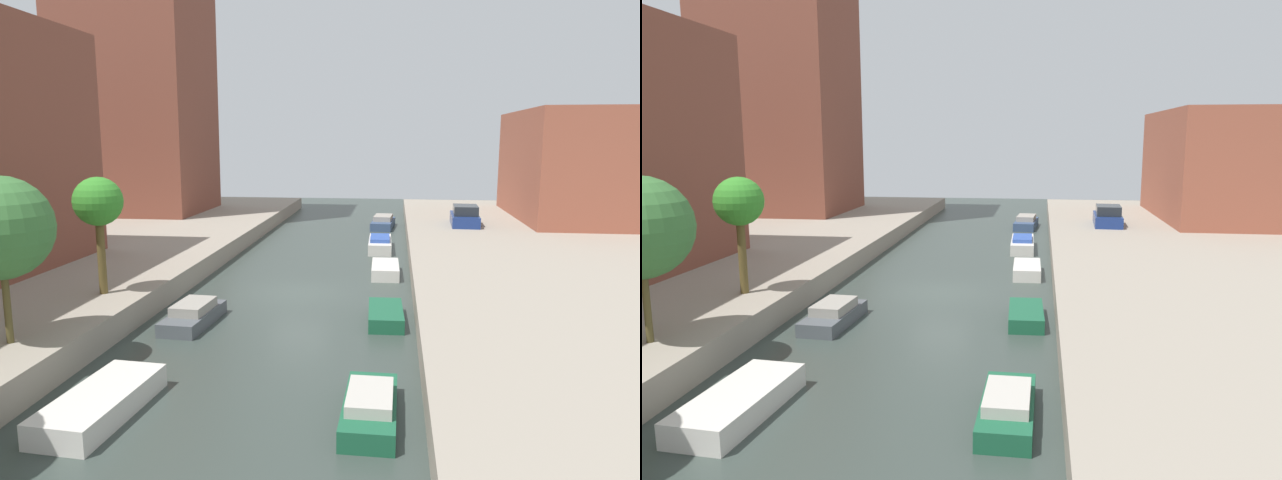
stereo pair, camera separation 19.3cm
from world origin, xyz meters
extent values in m
plane|color=#333D38|center=(0.00, 0.00, 0.00)|extent=(84.00, 84.00, 0.00)
cube|color=brown|center=(-16.00, 19.98, 14.69)|extent=(10.00, 9.52, 27.39)
cube|color=brown|center=(18.00, 20.06, 4.89)|extent=(10.00, 15.10, 7.78)
cylinder|color=brown|center=(-6.70, -10.15, 2.16)|extent=(0.20, 0.20, 2.32)
cylinder|color=brown|center=(-6.70, -4.66, 2.43)|extent=(0.30, 0.30, 2.86)
sphere|color=#348728|center=(-6.70, -4.66, 4.50)|extent=(1.81, 1.81, 1.81)
cube|color=navy|center=(8.88, 15.30, 1.37)|extent=(1.98, 4.19, 0.73)
cube|color=#1E2328|center=(8.88, 15.00, 2.05)|extent=(1.68, 2.34, 0.63)
cube|color=beige|center=(-2.96, -12.13, 0.31)|extent=(1.87, 4.03, 0.63)
cube|color=#4C5156|center=(-3.13, -4.89, 0.25)|extent=(1.55, 3.55, 0.49)
cube|color=gray|center=(-3.13, -4.85, 0.67)|extent=(1.25, 1.98, 0.35)
cube|color=#195638|center=(3.67, -11.54, 0.26)|extent=(1.32, 3.41, 0.52)
cube|color=#B2ADA3|center=(3.67, -11.68, 0.66)|extent=(1.11, 1.88, 0.29)
cube|color=#195638|center=(3.91, -3.70, 0.26)|extent=(1.38, 3.06, 0.53)
cube|color=beige|center=(3.76, 3.92, 0.29)|extent=(1.40, 3.23, 0.59)
cube|color=beige|center=(3.31, 10.82, 0.33)|extent=(1.44, 4.50, 0.65)
cube|color=#2D4C9E|center=(3.31, 10.59, 0.76)|extent=(1.20, 2.48, 0.21)
cube|color=#33476B|center=(3.30, 19.90, 0.30)|extent=(1.85, 4.40, 0.59)
cube|color=gray|center=(3.30, 19.94, 0.78)|extent=(1.47, 2.45, 0.38)
camera|label=1|loc=(4.16, -24.92, 6.78)|focal=32.85mm
camera|label=2|loc=(4.35, -24.89, 6.78)|focal=32.85mm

